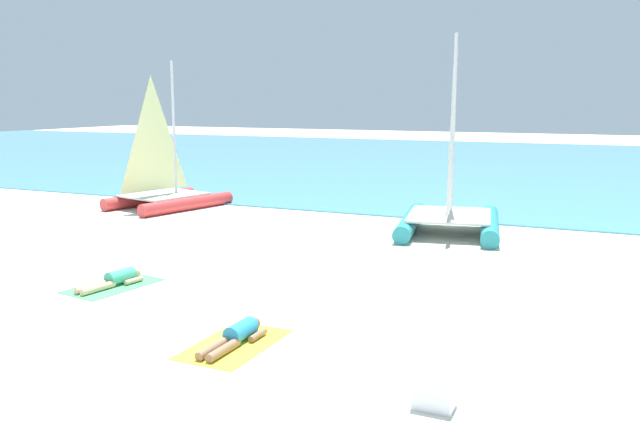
{
  "coord_description": "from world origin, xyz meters",
  "views": [
    {
      "loc": [
        6.24,
        -8.45,
        3.79
      ],
      "look_at": [
        0.0,
        5.49,
        1.2
      ],
      "focal_mm": 37.95,
      "sensor_mm": 36.0,
      "label": 1
    }
  ],
  "objects_px": {
    "sailboat_teal": "(450,204)",
    "sunbather_right": "(236,335)",
    "towel_right": "(234,344)",
    "cooler_box": "(434,394)",
    "sailboat_red": "(165,186)",
    "towel_left": "(113,286)",
    "sunbather_left": "(115,279)"
  },
  "relations": [
    {
      "from": "towel_left",
      "to": "cooler_box",
      "type": "bearing_deg",
      "value": -20.21
    },
    {
      "from": "sunbather_left",
      "to": "sailboat_teal",
      "type": "bearing_deg",
      "value": 67.88
    },
    {
      "from": "sailboat_red",
      "to": "towel_left",
      "type": "height_order",
      "value": "sailboat_red"
    },
    {
      "from": "towel_left",
      "to": "towel_right",
      "type": "bearing_deg",
      "value": -24.85
    },
    {
      "from": "sunbather_left",
      "to": "towel_right",
      "type": "xyz_separation_m",
      "value": [
        4.01,
        -1.93,
        -0.13
      ]
    },
    {
      "from": "towel_right",
      "to": "cooler_box",
      "type": "distance_m",
      "value": 3.53
    },
    {
      "from": "sailboat_red",
      "to": "towel_right",
      "type": "bearing_deg",
      "value": -35.22
    },
    {
      "from": "sailboat_red",
      "to": "sunbather_left",
      "type": "xyz_separation_m",
      "value": [
        5.23,
        -8.68,
        -0.63
      ]
    },
    {
      "from": "towel_left",
      "to": "sunbather_left",
      "type": "height_order",
      "value": "sunbather_left"
    },
    {
      "from": "sunbather_right",
      "to": "towel_right",
      "type": "bearing_deg",
      "value": -90.0
    },
    {
      "from": "sailboat_teal",
      "to": "towel_left",
      "type": "distance_m",
      "value": 9.78
    },
    {
      "from": "sailboat_teal",
      "to": "sunbather_right",
      "type": "height_order",
      "value": "sailboat_teal"
    },
    {
      "from": "sailboat_red",
      "to": "sunbather_right",
      "type": "height_order",
      "value": "sailboat_red"
    },
    {
      "from": "sunbather_left",
      "to": "sunbather_right",
      "type": "bearing_deg",
      "value": -16.16
    },
    {
      "from": "towel_right",
      "to": "sailboat_red",
      "type": "bearing_deg",
      "value": 131.08
    },
    {
      "from": "sailboat_red",
      "to": "cooler_box",
      "type": "bearing_deg",
      "value": -28.5
    },
    {
      "from": "sailboat_red",
      "to": "cooler_box",
      "type": "relative_size",
      "value": 10.21
    },
    {
      "from": "sunbather_left",
      "to": "towel_right",
      "type": "relative_size",
      "value": 0.82
    },
    {
      "from": "sailboat_teal",
      "to": "sunbather_right",
      "type": "relative_size",
      "value": 3.61
    },
    {
      "from": "sailboat_teal",
      "to": "sailboat_red",
      "type": "height_order",
      "value": "sailboat_teal"
    },
    {
      "from": "towel_right",
      "to": "sailboat_teal",
      "type": "bearing_deg",
      "value": 84.68
    },
    {
      "from": "towel_left",
      "to": "sunbather_left",
      "type": "distance_m",
      "value": 0.14
    },
    {
      "from": "towel_left",
      "to": "sunbather_right",
      "type": "distance_m",
      "value": 4.4
    },
    {
      "from": "towel_right",
      "to": "towel_left",
      "type": "bearing_deg",
      "value": 155.15
    },
    {
      "from": "cooler_box",
      "to": "sunbather_left",
      "type": "bearing_deg",
      "value": 159.31
    },
    {
      "from": "towel_left",
      "to": "sunbather_right",
      "type": "bearing_deg",
      "value": -24.05
    },
    {
      "from": "towel_left",
      "to": "towel_right",
      "type": "distance_m",
      "value": 4.43
    },
    {
      "from": "cooler_box",
      "to": "towel_left",
      "type": "bearing_deg",
      "value": 159.79
    },
    {
      "from": "towel_left",
      "to": "cooler_box",
      "type": "distance_m",
      "value": 7.92
    },
    {
      "from": "towel_left",
      "to": "cooler_box",
      "type": "relative_size",
      "value": 3.8
    },
    {
      "from": "sailboat_red",
      "to": "towel_left",
      "type": "distance_m",
      "value": 10.21
    },
    {
      "from": "sailboat_teal",
      "to": "sunbather_right",
      "type": "bearing_deg",
      "value": -105.6
    }
  ]
}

